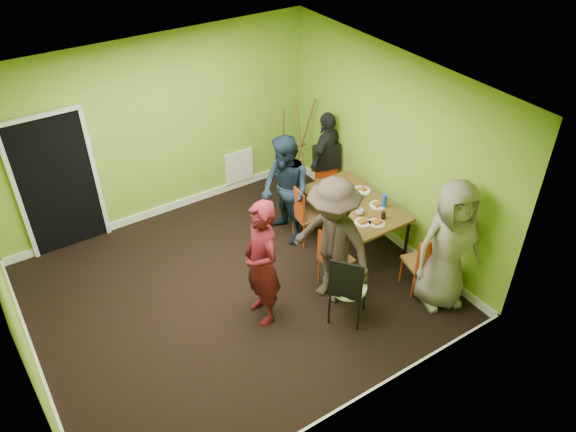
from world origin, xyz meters
name	(u,v)px	position (x,y,z in m)	size (l,w,h in m)	color
ground	(236,292)	(0.00, 0.00, 0.00)	(5.00, 5.00, 0.00)	black
room_walls	(228,232)	(-0.02, 0.04, 0.99)	(5.04, 4.54, 2.82)	#8AB12D
dining_table	(355,206)	(1.92, -0.03, 0.70)	(0.90, 1.50, 0.75)	black
chair_left_far	(304,212)	(1.38, 0.44, 0.52)	(0.42, 0.41, 0.92)	#DC4714
chair_left_near	(332,256)	(1.14, -0.57, 0.50)	(0.40, 0.40, 0.89)	#DC4714
chair_back_end	(327,164)	(2.24, 1.06, 0.72)	(0.53, 0.58, 1.02)	#DC4714
chair_front_end	(424,260)	(2.07, -1.28, 0.51)	(0.45, 0.45, 0.91)	#DC4714
chair_bentwood	(348,286)	(0.91, -1.18, 0.57)	(0.57, 0.56, 1.03)	black
easel	(296,145)	(2.12, 1.76, 0.76)	(0.62, 0.58, 1.54)	brown
plate_near_left	(324,192)	(1.70, 0.40, 0.76)	(0.25, 0.25, 0.01)	white
plate_near_right	(363,222)	(1.71, -0.47, 0.76)	(0.22, 0.22, 0.01)	white
plate_far_back	(334,186)	(1.92, 0.46, 0.76)	(0.23, 0.23, 0.01)	white
plate_far_front	(377,223)	(1.85, -0.58, 0.76)	(0.22, 0.22, 0.01)	white
plate_wall_back	(361,191)	(2.17, 0.14, 0.76)	(0.26, 0.26, 0.01)	white
plate_wall_front	(378,205)	(2.13, -0.27, 0.76)	(0.23, 0.23, 0.01)	white
thermos	(352,199)	(1.82, -0.09, 0.87)	(0.08, 0.08, 0.24)	white
blue_bottle	(384,201)	(2.18, -0.34, 0.85)	(0.07, 0.07, 0.20)	#184AB6
orange_bottle	(344,195)	(1.86, 0.14, 0.79)	(0.04, 0.04, 0.08)	#DC4714
glass_mid	(339,193)	(1.84, 0.22, 0.80)	(0.06, 0.06, 0.09)	black
glass_back	(344,186)	(1.99, 0.32, 0.80)	(0.06, 0.06, 0.10)	black
glass_front	(383,215)	(1.99, -0.54, 0.80)	(0.06, 0.06, 0.10)	black
cup_a	(360,212)	(1.79, -0.29, 0.79)	(0.11, 0.11, 0.08)	white
cup_b	(360,195)	(2.04, 0.02, 0.80)	(0.10, 0.10, 0.10)	white
person_standing	(262,264)	(0.10, -0.54, 0.85)	(0.62, 0.41, 1.70)	#500D16
person_left_far	(286,191)	(1.21, 0.65, 0.82)	(0.80, 0.62, 1.65)	#132131
person_left_near	(332,242)	(1.01, -0.71, 0.89)	(1.15, 0.66, 1.77)	#2C241D
person_back_end	(327,157)	(2.34, 1.20, 0.76)	(0.89, 0.37, 1.51)	black
person_front_end	(449,246)	(2.15, -1.55, 0.90)	(0.88, 0.57, 1.79)	gray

